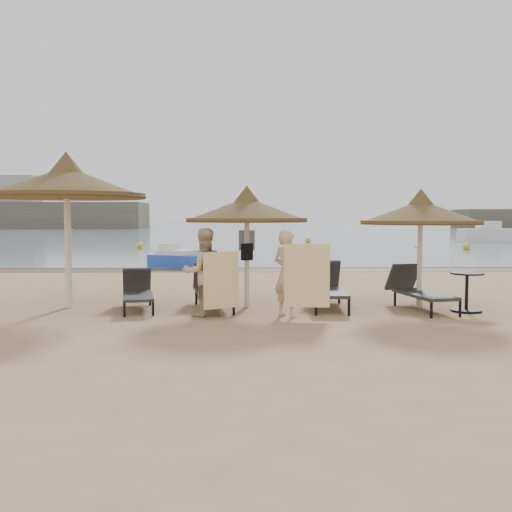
{
  "coord_description": "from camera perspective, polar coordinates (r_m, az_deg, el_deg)",
  "views": [
    {
      "loc": [
        0.34,
        -10.7,
        1.9
      ],
      "look_at": [
        0.6,
        1.2,
        1.07
      ],
      "focal_mm": 40.0,
      "sensor_mm": 36.0,
      "label": 1
    }
  ],
  "objects": [
    {
      "name": "ground",
      "position": [
        10.87,
        -3.05,
        -6.08
      ],
      "size": [
        160.0,
        160.0,
        0.0
      ],
      "primitive_type": "plane",
      "color": "tan",
      "rests_on": "ground"
    },
    {
      "name": "towel_right",
      "position": [
        10.52,
        5.11,
        -1.96
      ],
      "size": [
        0.84,
        0.09,
        1.18
      ],
      "rotation": [
        0.0,
        0.0,
        -0.08
      ],
      "color": "yellow",
      "rests_on": "ground"
    },
    {
      "name": "person_right",
      "position": [
        10.72,
        3.11,
        -1.06
      ],
      "size": [
        1.03,
        1.02,
        1.91
      ],
      "primitive_type": "imported",
      "rotation": [
        0.0,
        0.0,
        2.38
      ],
      "color": "#D1B087",
      "rests_on": "ground"
    },
    {
      "name": "lounger_far_left",
      "position": [
        11.99,
        -11.76,
        -3.5
      ],
      "size": [
        0.93,
        1.85,
        0.79
      ],
      "rotation": [
        0.0,
        0.0,
        0.2
      ],
      "color": "black",
      "rests_on": "ground"
    },
    {
      "name": "buoy_left",
      "position": [
        34.21,
        -11.55,
        1.05
      ],
      "size": [
        0.38,
        0.38,
        0.38
      ],
      "primitive_type": "sphere",
      "color": "gold",
      "rests_on": "ground"
    },
    {
      "name": "palapa_left",
      "position": [
        12.45,
        -18.41,
        6.9
      ],
      "size": [
        3.26,
        3.26,
        3.23
      ],
      "rotation": [
        0.0,
        0.0,
        -0.35
      ],
      "color": "silver",
      "rests_on": "ground"
    },
    {
      "name": "lounger_near_left",
      "position": [
        11.98,
        -4.42,
        -3.23
      ],
      "size": [
        0.97,
        2.06,
        0.89
      ],
      "rotation": [
        0.0,
        0.0,
        0.17
      ],
      "color": "black",
      "rests_on": "ground"
    },
    {
      "name": "lounger_near_right",
      "position": [
        12.12,
        7.1,
        -3.06
      ],
      "size": [
        0.79,
        2.12,
        0.93
      ],
      "rotation": [
        0.0,
        0.0,
        -0.05
      ],
      "color": "black",
      "rests_on": "ground"
    },
    {
      "name": "bag_patterned",
      "position": [
        12.05,
        -0.93,
        1.58
      ],
      "size": [
        0.34,
        0.14,
        0.42
      ],
      "rotation": [
        0.0,
        0.0,
        -0.1
      ],
      "color": "silver",
      "rests_on": "ground"
    },
    {
      "name": "buoy_mid",
      "position": [
        40.65,
        5.22,
        1.59
      ],
      "size": [
        0.4,
        0.4,
        0.4
      ],
      "primitive_type": "sphere",
      "color": "gold",
      "rests_on": "ground"
    },
    {
      "name": "towel_left",
      "position": [
        10.52,
        -3.49,
        -2.44
      ],
      "size": [
        0.64,
        0.42,
        1.05
      ],
      "rotation": [
        0.0,
        0.0,
        0.57
      ],
      "color": "yellow",
      "rests_on": "ground"
    },
    {
      "name": "lounger_far_right",
      "position": [
        12.2,
        15.88,
        -3.23
      ],
      "size": [
        1.03,
        2.07,
        0.89
      ],
      "rotation": [
        0.0,
        0.0,
        0.2
      ],
      "color": "black",
      "rests_on": "ground"
    },
    {
      "name": "buoy_right",
      "position": [
        33.99,
        20.3,
        0.88
      ],
      "size": [
        0.4,
        0.4,
        0.4
      ],
      "primitive_type": "sphere",
      "color": "gold",
      "rests_on": "ground"
    },
    {
      "name": "far_shore",
      "position": [
        92.11,
        -17.35,
        4.44
      ],
      "size": [
        150.0,
        54.8,
        12.0
      ],
      "color": "#635E4C",
      "rests_on": "ground"
    },
    {
      "name": "wet_sand_strip",
      "position": [
        20.19,
        -2.22,
        -1.4
      ],
      "size": [
        200.0,
        1.6,
        0.01
      ],
      "primitive_type": "cube",
      "color": "brown",
      "rests_on": "ground"
    },
    {
      "name": "side_table",
      "position": [
        12.14,
        20.32,
        -3.51
      ],
      "size": [
        0.65,
        0.65,
        0.78
      ],
      "rotation": [
        0.0,
        0.0,
        -0.42
      ],
      "color": "black",
      "rests_on": "ground"
    },
    {
      "name": "pedal_boat",
      "position": [
        21.4,
        -7.96,
        -0.25
      ],
      "size": [
        2.21,
        1.83,
        0.89
      ],
      "rotation": [
        0.0,
        0.0,
        -0.43
      ],
      "color": "blue",
      "rests_on": "ground"
    },
    {
      "name": "palapa_center",
      "position": [
        11.86,
        -0.92,
        4.59
      ],
      "size": [
        2.56,
        2.56,
        2.54
      ],
      "rotation": [
        0.0,
        0.0,
        0.36
      ],
      "color": "silver",
      "rests_on": "ground"
    },
    {
      "name": "palapa_right",
      "position": [
        12.25,
        16.14,
        4.16
      ],
      "size": [
        2.5,
        2.5,
        2.47
      ],
      "rotation": [
        0.0,
        0.0,
        0.34
      ],
      "color": "silver",
      "rests_on": "ground"
    },
    {
      "name": "sea",
      "position": [
        90.72,
        -1.48,
        2.81
      ],
      "size": [
        200.0,
        140.0,
        0.03
      ],
      "primitive_type": "cube",
      "color": "slate",
      "rests_on": "ground"
    },
    {
      "name": "bag_dark",
      "position": [
        11.72,
        -0.91,
        0.42
      ],
      "size": [
        0.26,
        0.18,
        0.35
      ],
      "rotation": [
        0.0,
        0.0,
        0.43
      ],
      "color": "black",
      "rests_on": "ground"
    },
    {
      "name": "person_left",
      "position": [
        10.86,
        -5.27,
        -0.93
      ],
      "size": [
        1.04,
        0.85,
        1.94
      ],
      "primitive_type": "imported",
      "rotation": [
        0.0,
        0.0,
        3.49
      ],
      "color": "#D1B087",
      "rests_on": "ground"
    }
  ]
}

